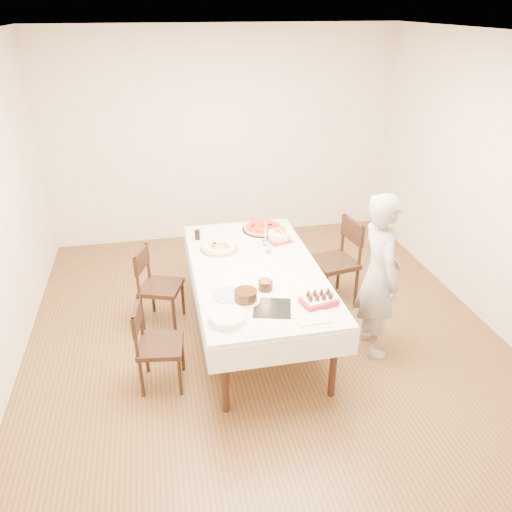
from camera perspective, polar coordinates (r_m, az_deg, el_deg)
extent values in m
plane|color=#50341B|center=(4.93, 1.01, -9.23)|extent=(5.00, 5.00, 0.00)
cube|color=beige|center=(6.62, -3.77, 13.34)|extent=(4.50, 0.04, 2.70)
cube|color=beige|center=(2.26, 16.05, -18.11)|extent=(4.50, 0.04, 2.70)
cube|color=beige|center=(5.22, 26.18, 6.82)|extent=(0.04, 5.00, 2.70)
plane|color=white|center=(3.97, 1.35, 23.94)|extent=(5.00, 5.00, 0.00)
cube|color=silver|center=(4.74, 0.00, -5.35)|extent=(1.93, 2.42, 0.75)
imported|color=#9D9794|center=(4.51, 13.89, -2.22)|extent=(0.38, 0.57, 1.54)
cylinder|color=beige|center=(4.88, -4.21, 0.94)|extent=(0.42, 0.42, 0.04)
cylinder|color=red|center=(5.30, 0.80, 3.23)|extent=(0.46, 0.46, 0.04)
cube|color=#B21E1E|center=(5.08, 2.61, 1.79)|extent=(0.30, 0.30, 0.01)
cylinder|color=white|center=(5.09, 2.64, 2.40)|extent=(0.24, 0.24, 0.07)
cylinder|color=white|center=(4.93, 1.08, 2.64)|extent=(0.07, 0.07, 0.26)
cylinder|color=black|center=(5.11, -6.71, 2.43)|extent=(0.07, 0.07, 0.10)
cylinder|color=#361D0D|center=(4.04, -1.19, -4.58)|extent=(0.28, 0.28, 0.10)
cube|color=black|center=(3.97, 1.87, -5.98)|extent=(0.36, 0.36, 0.01)
cylinder|color=#361D0E|center=(4.18, 1.09, -2.90)|extent=(0.15, 0.15, 0.13)
cube|color=beige|center=(3.87, 6.38, -7.13)|extent=(0.27, 0.19, 0.02)
cylinder|color=white|center=(3.82, -3.30, -7.02)|extent=(0.36, 0.36, 0.06)
cylinder|color=white|center=(4.14, -3.16, -4.48)|extent=(0.30, 0.30, 0.01)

